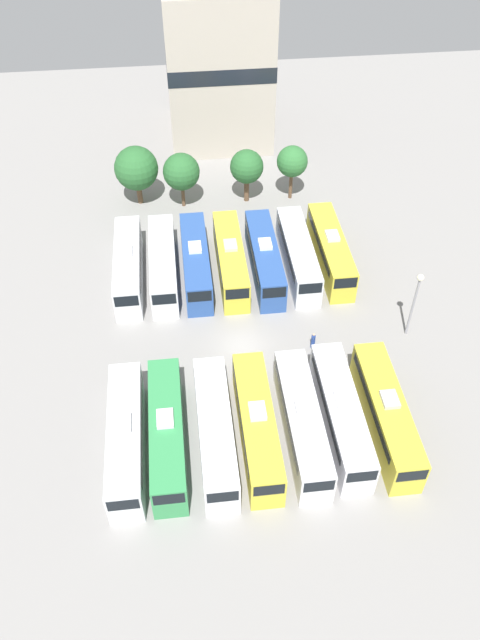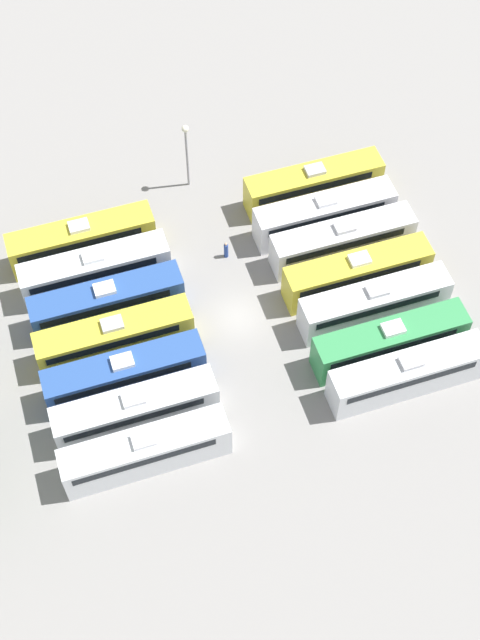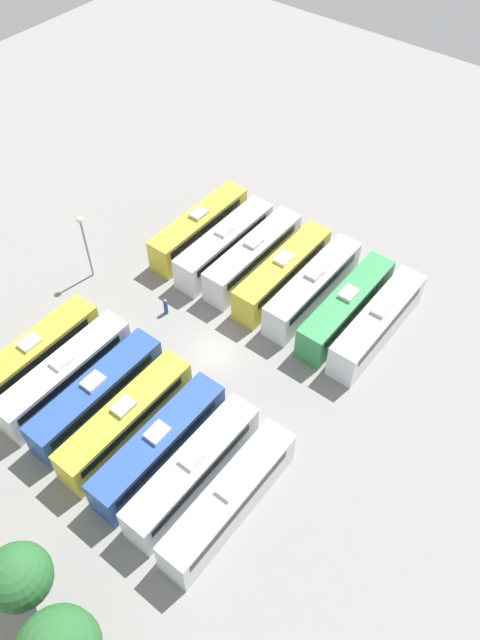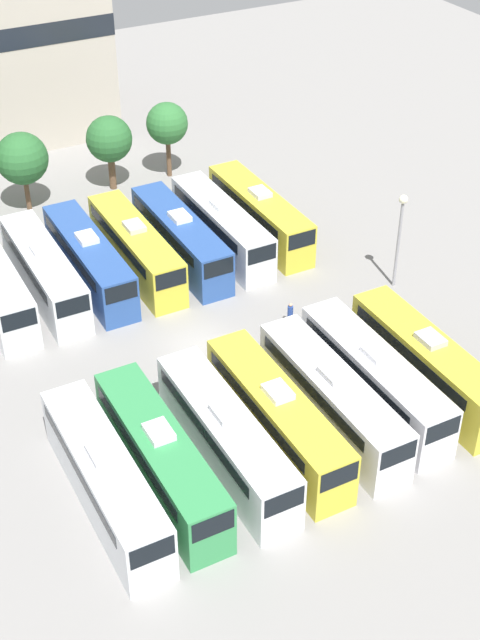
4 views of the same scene
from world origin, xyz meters
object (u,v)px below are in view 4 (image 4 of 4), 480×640
at_px(bus_5, 374,376).
at_px(bus_12, 221,225).
at_px(bus_4, 332,397).
at_px(tree_3, 167,124).
at_px(tree_1, 22,159).
at_px(bus_0, 105,478).
at_px(bus_10, 136,247).
at_px(bus_11, 181,237).
at_px(bus_2, 226,436).
at_px(bus_13, 260,213).
at_px(light_pole, 400,224).
at_px(bus_8, 44,271).
at_px(depot_building, 20,22).
at_px(bus_9, 89,259).
at_px(bus_6, 427,362).
at_px(bus_3, 277,416).
at_px(worker_person, 290,315).
at_px(bus_1, 160,456).
at_px(tree_2, 109,140).

xyz_separation_m(bus_5, bus_12, (0.24, 19.28, 0.00)).
distance_m(bus_4, tree_3, 32.56).
distance_m(bus_12, tree_1, 16.38).
distance_m(bus_0, tree_1, 32.38).
bearing_deg(bus_10, tree_1, 108.18).
bearing_deg(bus_11, bus_2, -108.39).
xyz_separation_m(bus_2, bus_13, (13.12, 20.06, 0.00)).
xyz_separation_m(bus_5, light_pole, (8.28, 9.29, 2.91)).
bearing_deg(bus_8, depot_building, 74.40).
height_order(bus_9, light_pole, light_pole).
bearing_deg(depot_building, bus_9, -99.61).
relative_size(bus_0, bus_5, 1.00).
distance_m(bus_4, bus_6, 6.47).
bearing_deg(bus_12, bus_0, -129.95).
distance_m(bus_10, light_pole, 17.99).
bearing_deg(bus_3, depot_building, 88.16).
bearing_deg(bus_6, bus_4, -179.50).
bearing_deg(light_pole, tree_3, 106.39).
distance_m(bus_3, bus_13, 22.28).
height_order(bus_2, worker_person, bus_2).
relative_size(bus_1, tree_2, 1.93).
height_order(bus_6, tree_3, tree_3).
relative_size(bus_8, worker_person, 7.02).
relative_size(bus_0, bus_2, 1.00).
distance_m(bus_2, tree_3, 34.16).
xyz_separation_m(bus_10, light_pole, (14.66, -10.01, 2.91)).
xyz_separation_m(bus_0, tree_2, (12.85, 32.02, 2.42)).
distance_m(tree_1, tree_2, 7.10).
xyz_separation_m(bus_12, tree_2, (-3.53, 12.48, 2.42)).
xyz_separation_m(bus_1, bus_9, (3.39, 19.55, 0.00)).
xyz_separation_m(tree_3, depot_building, (-6.58, 16.30, 4.68)).
xyz_separation_m(bus_9, light_pole, (18.02, -10.07, 2.91)).
height_order(bus_9, tree_3, tree_3).
xyz_separation_m(bus_4, bus_13, (6.61, 20.02, 0.00)).
xyz_separation_m(bus_0, bus_3, (9.69, -0.02, 0.00)).
xyz_separation_m(bus_2, tree_1, (-0.81, 31.94, 2.46)).
height_order(bus_1, light_pole, light_pole).
height_order(bus_1, depot_building, depot_building).
distance_m(bus_6, worker_person, 9.74).
relative_size(light_pole, depot_building, 0.37).
xyz_separation_m(bus_11, bus_13, (6.63, 0.53, 0.00)).
distance_m(bus_2, bus_9, 19.80).
distance_m(bus_13, tree_2, 14.13).
xyz_separation_m(bus_2, bus_12, (9.81, 19.71, 0.00)).
xyz_separation_m(bus_3, tree_1, (-3.94, 31.79, 2.46)).
height_order(bus_10, bus_11, same).
height_order(bus_6, bus_12, same).
height_order(bus_6, light_pole, light_pole).
xyz_separation_m(bus_10, bus_12, (6.62, -0.02, 0.00)).
xyz_separation_m(bus_8, tree_1, (2.51, 12.15, 2.46)).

